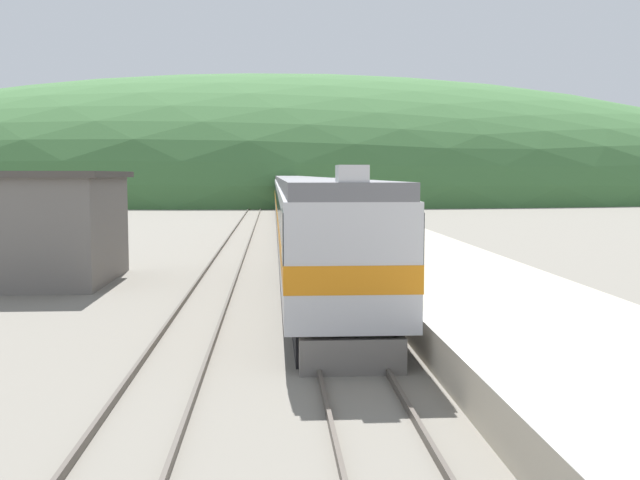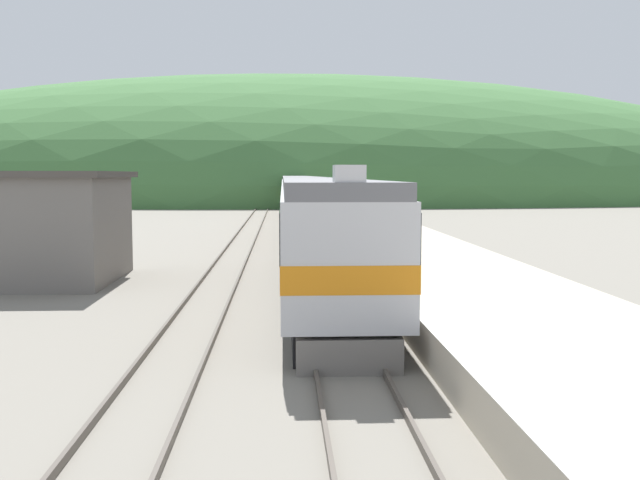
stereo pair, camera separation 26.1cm
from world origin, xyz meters
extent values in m
cube|color=#4C443D|center=(-0.72, 70.00, 0.08)|extent=(0.08, 180.00, 0.16)
cube|color=#4C443D|center=(0.72, 70.00, 0.08)|extent=(0.08, 180.00, 0.16)
cube|color=#4C443D|center=(-4.58, 70.00, 0.08)|extent=(0.08, 180.00, 0.16)
cube|color=#4C443D|center=(-3.15, 70.00, 0.08)|extent=(0.08, 180.00, 0.16)
cube|color=#B2A893|center=(4.61, 50.00, 0.46)|extent=(5.87, 140.00, 0.91)
cube|color=silver|center=(1.80, 50.00, 0.92)|extent=(0.24, 140.00, 0.01)
ellipsoid|color=#3D6B38|center=(0.00, 132.70, 0.00)|extent=(183.00, 82.35, 41.64)
cube|color=slate|center=(-10.65, 31.94, 2.04)|extent=(5.33, 6.73, 4.07)
cube|color=#47423D|center=(-10.65, 31.94, 4.19)|extent=(5.83, 7.23, 0.24)
cube|color=black|center=(0.00, 28.35, 0.42)|extent=(2.36, 20.49, 0.85)
cube|color=#BCBCC1|center=(0.00, 28.35, 2.24)|extent=(2.88, 21.80, 2.77)
cube|color=orange|center=(0.00, 28.35, 2.02)|extent=(2.91, 21.82, 0.61)
cube|color=black|center=(0.00, 28.35, 2.85)|extent=(2.91, 20.49, 0.83)
cube|color=slate|center=(0.00, 28.35, 3.82)|extent=(2.71, 21.80, 0.40)
cube|color=black|center=(0.00, 18.58, 2.85)|extent=(2.92, 2.20, 1.11)
cube|color=#BCBCC1|center=(0.00, 17.90, 4.20)|extent=(0.64, 0.80, 0.36)
cube|color=slate|center=(0.00, 17.65, 0.38)|extent=(2.25, 0.40, 0.77)
cube|color=black|center=(0.00, 51.34, 0.42)|extent=(2.36, 21.05, 0.85)
cube|color=#BCBCC1|center=(0.00, 51.34, 2.24)|extent=(2.88, 22.40, 2.77)
cube|color=orange|center=(0.00, 51.34, 2.02)|extent=(2.91, 22.42, 0.61)
cube|color=black|center=(0.00, 51.34, 2.85)|extent=(2.91, 21.05, 0.83)
cube|color=slate|center=(0.00, 51.34, 3.82)|extent=(2.71, 22.40, 0.40)
cube|color=black|center=(0.00, 74.64, 0.42)|extent=(2.36, 21.05, 0.85)
cube|color=#BCBCC1|center=(0.00, 74.64, 2.24)|extent=(2.88, 22.40, 2.77)
cube|color=orange|center=(0.00, 74.64, 2.02)|extent=(2.91, 22.42, 0.61)
cube|color=black|center=(0.00, 74.64, 2.85)|extent=(2.91, 21.05, 0.83)
cube|color=slate|center=(0.00, 74.64, 3.82)|extent=(2.71, 22.40, 0.40)
cube|color=black|center=(0.00, 97.94, 0.42)|extent=(2.36, 21.05, 0.85)
cube|color=#BCBCC1|center=(0.00, 97.94, 2.24)|extent=(2.88, 22.40, 2.77)
cube|color=orange|center=(0.00, 97.94, 2.02)|extent=(2.91, 22.42, 0.61)
cube|color=black|center=(0.00, 97.94, 2.85)|extent=(2.91, 21.05, 0.83)
cube|color=slate|center=(0.00, 97.94, 3.82)|extent=(2.71, 22.40, 0.40)
camera|label=1|loc=(-1.65, 2.29, 4.19)|focal=42.00mm
camera|label=2|loc=(-1.39, 2.28, 4.19)|focal=42.00mm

